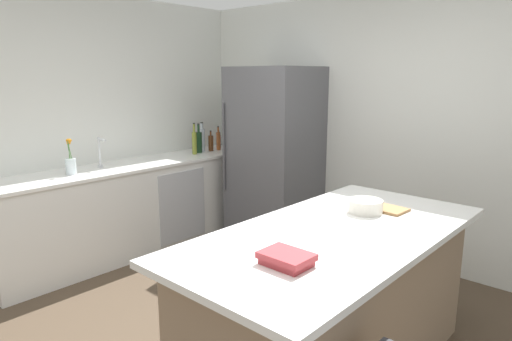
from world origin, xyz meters
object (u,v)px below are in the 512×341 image
Objects in this scene: cutting_board at (383,208)px; kitchen_island at (333,301)px; olive_oil_bottle at (194,142)px; mixing_bowl at (365,206)px; wine_bottle at (199,142)px; whiskey_bottle at (231,138)px; hot_sauce_bottle at (219,141)px; flower_vase at (71,164)px; cookbook_stack at (286,259)px; vinegar_bottle at (218,140)px; sink_faucet at (100,152)px; syrup_bottle at (211,143)px; soda_bottle at (202,139)px; refrigerator at (274,156)px.

kitchen_island is at bearing -90.54° from cutting_board.
olive_oil_bottle is 1.59× the size of mixing_bowl.
mixing_bowl is (2.59, -0.78, -0.09)m from wine_bottle.
mixing_bowl reaches higher than cutting_board.
whiskey_bottle is 0.17m from hot_sauce_bottle.
cookbook_stack is (2.69, -0.24, -0.07)m from flower_vase.
sink_faucet is at bearing -92.44° from vinegar_bottle.
cookbook_stack is at bearing -33.43° from wine_bottle.
hot_sauce_bottle reaches higher than mixing_bowl.
olive_oil_bottle is at bearing 89.66° from flower_vase.
flower_vase reaches higher than sink_faucet.
soda_bottle is at bearing -116.60° from syrup_bottle.
wine_bottle is (-0.02, -0.30, 0.01)m from vinegar_bottle.
mixing_bowl is at bearing 16.76° from flower_vase.
whiskey_bottle is 0.39m from soda_bottle.
hot_sauce_bottle reaches higher than cookbook_stack.
soda_bottle is 1.42× the size of cookbook_stack.
flower_vase is 2.02m from whiskey_bottle.
syrup_bottle is at bearing -68.78° from hot_sauce_bottle.
cookbook_stack is (2.80, -2.19, -0.06)m from hot_sauce_bottle.
sink_faucet is 1.23× the size of cookbook_stack.
refrigerator is at bearing 151.71° from cutting_board.
wine_bottle reaches higher than sink_faucet.
soda_bottle reaches higher than sink_faucet.
syrup_bottle is 1.07× the size of mixing_bowl.
wine_bottle is (-2.63, 1.22, 0.59)m from kitchen_island.
syrup_bottle is (0.08, -0.20, 0.01)m from hot_sauce_bottle.
olive_oil_bottle is at bearing 164.97° from mixing_bowl.
hot_sauce_bottle is at bearing 149.34° from kitchen_island.
wine_bottle is at bearing -160.79° from refrigerator.
mixing_bowl is at bearing 97.62° from cookbook_stack.
soda_bottle reaches higher than mixing_bowl.
soda_bottle is 0.21m from olive_oil_bottle.
kitchen_island is at bearing -30.03° from vinegar_bottle.
olive_oil_bottle is at bearing -86.63° from vinegar_bottle.
kitchen_island is at bearing 7.36° from flower_vase.
syrup_bottle is at bearing 151.92° from kitchen_island.
wine_bottle is (0.08, -0.39, 0.04)m from hot_sauce_bottle.
wine_bottle is at bearing -62.08° from soda_bottle.
soda_bottle is 2.79m from cutting_board.
refrigerator reaches higher than mixing_bowl.
refrigerator is 7.78× the size of cookbook_stack.
refrigerator is at bearing 19.21° from wine_bottle.
olive_oil_bottle reaches higher than vinegar_bottle.
sink_faucet is 0.35m from flower_vase.
wine_bottle is at bearing 155.18° from kitchen_island.
refrigerator is at bearing -4.78° from hot_sauce_bottle.
kitchen_island is at bearing -30.66° from hot_sauce_bottle.
kitchen_island is 3.13m from whiskey_bottle.
sink_faucet is 1.41m from syrup_bottle.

